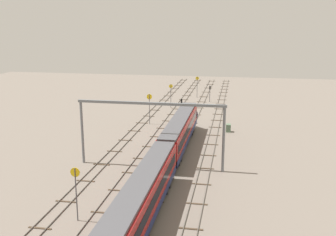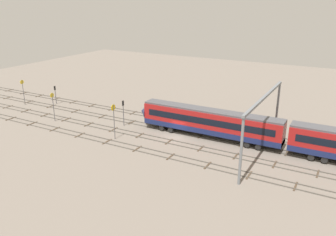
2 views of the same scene
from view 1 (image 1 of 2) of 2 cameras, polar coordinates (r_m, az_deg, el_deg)
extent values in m
plane|color=slate|center=(68.24, 0.33, -2.90)|extent=(158.23, 158.23, 0.00)
cube|color=#59544C|center=(67.36, 7.07, -3.16)|extent=(142.23, 0.07, 0.16)
cube|color=#59544C|center=(67.45, 5.86, -3.10)|extent=(142.23, 0.07, 0.16)
cube|color=#473828|center=(39.72, 3.36, -15.85)|extent=(0.24, 2.40, 0.08)
cube|color=#473828|center=(44.52, 4.23, -12.39)|extent=(0.24, 2.40, 0.08)
cube|color=#473828|center=(49.47, 4.92, -9.61)|extent=(0.24, 2.40, 0.08)
cube|color=#473828|center=(54.51, 5.47, -7.34)|extent=(0.24, 2.40, 0.08)
cube|color=#473828|center=(59.63, 5.92, -5.45)|extent=(0.24, 2.40, 0.08)
cube|color=#473828|center=(64.81, 6.30, -3.87)|extent=(0.24, 2.40, 0.08)
cube|color=#473828|center=(70.03, 6.62, -2.51)|extent=(0.24, 2.40, 0.08)
cube|color=#473828|center=(75.29, 6.89, -1.35)|extent=(0.24, 2.40, 0.08)
cube|color=#473828|center=(80.57, 7.13, -0.34)|extent=(0.24, 2.40, 0.08)
cube|color=#473828|center=(85.88, 7.34, 0.55)|extent=(0.24, 2.40, 0.08)
cube|color=#473828|center=(91.21, 7.53, 1.33)|extent=(0.24, 2.40, 0.08)
cube|color=#473828|center=(96.55, 7.69, 2.02)|extent=(0.24, 2.40, 0.08)
cube|color=#473828|center=(101.91, 7.84, 2.65)|extent=(0.24, 2.40, 0.08)
cube|color=#473828|center=(107.28, 7.97, 3.21)|extent=(0.24, 2.40, 0.08)
cube|color=#473828|center=(112.65, 8.09, 3.72)|extent=(0.24, 2.40, 0.08)
cube|color=#473828|center=(118.04, 8.20, 4.18)|extent=(0.24, 2.40, 0.08)
cube|color=#473828|center=(123.43, 8.30, 4.60)|extent=(0.24, 2.40, 0.08)
cube|color=#473828|center=(128.83, 8.40, 4.98)|extent=(0.24, 2.40, 0.08)
cube|color=#473828|center=(134.24, 8.48, 5.34)|extent=(0.24, 2.40, 0.08)
cube|color=#59544C|center=(67.77, 2.96, -2.96)|extent=(142.23, 0.07, 0.16)
cube|color=#59544C|center=(67.95, 1.76, -2.90)|extent=(142.23, 0.07, 0.16)
cube|color=#473828|center=(38.88, -4.45, -16.58)|extent=(0.24, 2.40, 0.08)
cube|color=#473828|center=(44.97, -2.12, -12.08)|extent=(0.24, 2.40, 0.08)
cube|color=#473828|center=(51.33, -0.42, -8.66)|extent=(0.24, 2.40, 0.08)
cube|color=#473828|center=(57.85, 0.89, -5.99)|extent=(0.24, 2.40, 0.08)
cube|color=#473828|center=(64.51, 1.92, -3.87)|extent=(0.24, 2.40, 0.08)
cube|color=#473828|center=(71.25, 2.75, -2.15)|extent=(0.24, 2.40, 0.08)
cube|color=#473828|center=(78.06, 3.44, -0.72)|extent=(0.24, 2.40, 0.08)
cube|color=#473828|center=(84.91, 4.01, 0.47)|extent=(0.24, 2.40, 0.08)
cube|color=#473828|center=(91.81, 4.50, 1.49)|extent=(0.24, 2.40, 0.08)
cube|color=#473828|center=(98.74, 4.92, 2.36)|extent=(0.24, 2.40, 0.08)
cube|color=#473828|center=(105.69, 5.29, 3.12)|extent=(0.24, 2.40, 0.08)
cube|color=#473828|center=(112.66, 5.61, 3.79)|extent=(0.24, 2.40, 0.08)
cube|color=#473828|center=(119.65, 5.89, 4.38)|extent=(0.24, 2.40, 0.08)
cube|color=#473828|center=(126.65, 6.15, 4.90)|extent=(0.24, 2.40, 0.08)
cube|color=#473828|center=(133.66, 6.37, 5.37)|extent=(0.24, 2.40, 0.08)
cube|color=#59544C|center=(68.52, -1.09, -2.76)|extent=(142.23, 0.07, 0.16)
cube|color=#59544C|center=(68.80, -2.26, -2.69)|extent=(142.23, 0.07, 0.16)
cube|color=#473828|center=(43.17, -9.67, -13.46)|extent=(0.24, 2.40, 0.08)
cube|color=#473828|center=(48.01, -7.36, -10.44)|extent=(0.24, 2.40, 0.08)
cube|color=#473828|center=(53.01, -5.50, -7.97)|extent=(0.24, 2.40, 0.08)
cube|color=#473828|center=(58.14, -3.99, -5.92)|extent=(0.24, 2.40, 0.08)
cube|color=#473828|center=(63.37, -2.74, -4.21)|extent=(0.24, 2.40, 0.08)
cube|color=#473828|center=(68.67, -1.68, -2.76)|extent=(0.24, 2.40, 0.08)
cube|color=#473828|center=(74.03, -0.77, -1.51)|extent=(0.24, 2.40, 0.08)
cube|color=#473828|center=(79.43, 0.01, -0.44)|extent=(0.24, 2.40, 0.08)
cube|color=#473828|center=(84.87, 0.69, 0.50)|extent=(0.24, 2.40, 0.08)
cube|color=#473828|center=(90.34, 1.29, 1.33)|extent=(0.24, 2.40, 0.08)
cube|color=#473828|center=(95.84, 1.82, 2.06)|extent=(0.24, 2.40, 0.08)
cube|color=#473828|center=(101.36, 2.29, 2.71)|extent=(0.24, 2.40, 0.08)
cube|color=#473828|center=(106.90, 2.72, 3.29)|extent=(0.24, 2.40, 0.08)
cube|color=#473828|center=(112.45, 3.10, 3.82)|extent=(0.24, 2.40, 0.08)
cube|color=#473828|center=(118.01, 3.45, 4.29)|extent=(0.24, 2.40, 0.08)
cube|color=#473828|center=(123.59, 3.77, 4.72)|extent=(0.24, 2.40, 0.08)
cube|color=#473828|center=(129.17, 4.06, 5.12)|extent=(0.24, 2.40, 0.08)
cube|color=#473828|center=(134.77, 4.32, 5.48)|extent=(0.24, 2.40, 0.08)
cube|color=#59544C|center=(69.60, -5.03, -2.54)|extent=(142.23, 0.07, 0.16)
cube|color=#59544C|center=(69.98, -6.16, -2.48)|extent=(142.23, 0.07, 0.16)
cube|color=#473828|center=(41.71, -18.20, -15.04)|extent=(0.24, 2.40, 0.08)
cube|color=#473828|center=(46.38, -14.71, -11.71)|extent=(0.24, 2.40, 0.08)
cube|color=#473828|center=(51.31, -11.93, -8.98)|extent=(0.24, 2.40, 0.08)
cube|color=#473828|center=(56.43, -9.68, -6.72)|extent=(0.24, 2.40, 0.08)
cube|color=#473828|center=(61.70, -7.83, -4.84)|extent=(0.24, 2.40, 0.08)
cube|color=#473828|center=(67.08, -6.28, -3.25)|extent=(0.24, 2.40, 0.08)
cube|color=#473828|center=(72.54, -4.96, -1.89)|extent=(0.24, 2.40, 0.08)
cube|color=#473828|center=(78.07, -3.84, -0.73)|extent=(0.24, 2.40, 0.08)
cube|color=#473828|center=(83.65, -2.86, 0.28)|extent=(0.24, 2.40, 0.08)
cube|color=#473828|center=(89.28, -2.00, 1.17)|extent=(0.24, 2.40, 0.08)
cube|color=#473828|center=(94.95, -1.25, 1.95)|extent=(0.24, 2.40, 0.08)
cube|color=#473828|center=(100.64, -0.58, 2.64)|extent=(0.24, 2.40, 0.08)
cube|color=#473828|center=(106.36, 0.02, 3.25)|extent=(0.24, 2.40, 0.08)
cube|color=#473828|center=(112.11, 0.56, 3.80)|extent=(0.24, 2.40, 0.08)
cube|color=#473828|center=(117.87, 1.04, 4.30)|extent=(0.24, 2.40, 0.08)
cube|color=#473828|center=(123.64, 1.48, 4.75)|extent=(0.24, 2.40, 0.08)
cube|color=#473828|center=(129.43, 1.89, 5.17)|extent=(0.24, 2.40, 0.08)
cube|color=#473828|center=(135.23, 2.25, 5.54)|extent=(0.24, 2.40, 0.08)
cube|color=maroon|center=(62.22, 1.73, -1.83)|extent=(24.00, 2.90, 3.60)
cube|color=navy|center=(62.60, 1.72, -3.02)|extent=(24.00, 2.94, 0.90)
cube|color=#4C4C51|center=(61.71, 1.74, -0.09)|extent=(24.00, 2.50, 0.30)
cube|color=black|center=(61.91, 3.07, -1.51)|extent=(22.00, 0.04, 1.10)
cube|color=black|center=(62.32, 0.41, -1.38)|extent=(22.00, 0.04, 1.10)
cylinder|color=black|center=(54.85, 0.37, -6.50)|extent=(0.90, 2.70, 0.90)
cylinder|color=black|center=(56.52, 0.69, -5.87)|extent=(0.90, 2.70, 0.90)
cylinder|color=black|center=(69.29, 2.55, -2.12)|extent=(0.90, 2.70, 0.90)
cylinder|color=black|center=(71.01, 2.75, -1.73)|extent=(0.90, 2.70, 0.90)
cube|color=maroon|center=(39.34, -3.75, -11.53)|extent=(24.00, 2.90, 3.60)
cube|color=navy|center=(39.94, -3.72, -13.28)|extent=(24.00, 2.94, 0.90)
cube|color=#4C4C51|center=(38.55, -3.80, -8.91)|extent=(24.00, 2.50, 0.30)
cube|color=black|center=(38.86, -1.63, -11.14)|extent=(22.00, 0.04, 1.10)
cube|color=black|center=(39.51, -5.85, -10.77)|extent=(22.00, 0.04, 1.10)
cylinder|color=black|center=(46.28, -1.66, -10.51)|extent=(0.90, 2.70, 0.90)
cylinder|color=black|center=(47.89, -1.21, -9.64)|extent=(0.90, 2.70, 0.90)
cone|color=navy|center=(74.55, 3.19, 0.67)|extent=(1.60, 3.24, 3.24)
cylinder|color=slate|center=(52.33, 8.12, -3.23)|extent=(0.36, 0.36, 8.88)
cylinder|color=slate|center=(56.50, -12.41, -2.13)|extent=(0.36, 0.36, 8.88)
cube|color=slate|center=(52.41, -2.60, 2.14)|extent=(0.40, 20.43, 0.35)
cylinder|color=#4C4C51|center=(76.66, -2.73, 1.27)|extent=(0.12, 0.12, 5.95)
cylinder|color=yellow|center=(76.19, -2.74, 3.12)|extent=(0.05, 1.06, 1.06)
cube|color=black|center=(76.22, -2.74, 3.12)|extent=(0.02, 0.47, 0.12)
cylinder|color=#4C4C51|center=(91.31, 0.42, 3.20)|extent=(0.12, 0.12, 5.51)
cylinder|color=yellow|center=(90.94, 0.42, 4.67)|extent=(0.05, 0.88, 0.88)
cube|color=black|center=(90.97, 0.43, 4.67)|extent=(0.02, 0.39, 0.12)
cylinder|color=#4C4C51|center=(104.34, 4.28, 4.52)|extent=(0.12, 0.12, 5.52)
cylinder|color=yellow|center=(104.02, 4.30, 5.80)|extent=(0.05, 0.90, 0.90)
cube|color=black|center=(104.05, 4.30, 5.81)|extent=(0.02, 0.40, 0.12)
cylinder|color=#4C4C51|center=(40.92, -13.25, -10.87)|extent=(0.12, 0.12, 5.70)
cylinder|color=yellow|center=(40.02, -13.42, -7.72)|extent=(0.05, 0.98, 0.98)
cube|color=black|center=(40.04, -13.40, -7.70)|extent=(0.02, 0.44, 0.12)
cylinder|color=#4C4C51|center=(78.22, 1.97, 0.76)|extent=(0.14, 0.14, 3.88)
cube|color=black|center=(77.71, 1.98, 2.47)|extent=(0.20, 0.32, 0.90)
sphere|color=red|center=(77.77, 2.00, 2.63)|extent=(0.20, 0.20, 0.20)
sphere|color=#262626|center=(77.85, 1.99, 2.35)|extent=(0.20, 0.20, 0.20)
cylinder|color=#4C4C51|center=(98.71, 6.12, 3.25)|extent=(0.14, 0.14, 3.19)
cube|color=black|center=(98.36, 6.15, 4.42)|extent=(0.20, 0.32, 0.90)
sphere|color=red|center=(98.43, 6.15, 4.55)|extent=(0.20, 0.20, 0.20)
sphere|color=#262626|center=(98.50, 6.15, 4.32)|extent=(0.20, 0.20, 0.20)
cube|color=#597259|center=(72.53, 8.81, -1.45)|extent=(1.11, 0.86, 1.43)
cube|color=#333333|center=(73.02, 8.83, -1.17)|extent=(0.02, 0.60, 0.24)
camera|label=2|loc=(71.28, -47.68, 11.48)|focal=37.04mm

